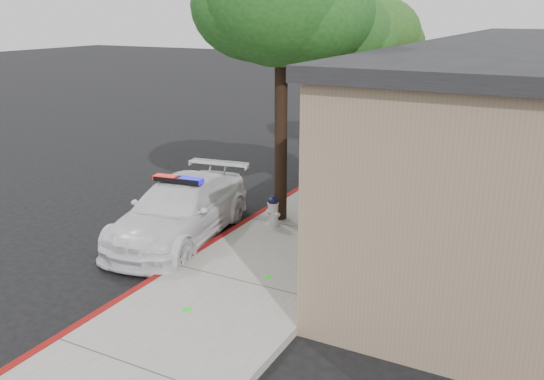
{
  "coord_description": "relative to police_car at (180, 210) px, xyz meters",
  "views": [
    {
      "loc": [
        6.56,
        -8.25,
        4.94
      ],
      "look_at": [
        1.02,
        2.3,
        1.2
      ],
      "focal_mm": 37.66,
      "sensor_mm": 36.0,
      "label": 1
    }
  ],
  "objects": [
    {
      "name": "street_tree_far",
      "position": [
        1.64,
        8.77,
        3.45
      ],
      "size": [
        2.86,
        2.86,
        5.28
      ],
      "rotation": [
        0.0,
        0.0,
        0.28
      ],
      "color": "black",
      "rests_on": "sidewalk"
    },
    {
      "name": "ground",
      "position": [
        0.9,
        -1.5,
        -0.67
      ],
      "size": [
        120.0,
        120.0,
        0.0
      ],
      "primitive_type": "plane",
      "color": "black",
      "rests_on": "ground"
    },
    {
      "name": "sidewalk",
      "position": [
        2.5,
        1.5,
        -0.59
      ],
      "size": [
        3.2,
        60.0,
        0.15
      ],
      "primitive_type": "cube",
      "color": "gray",
      "rests_on": "ground"
    },
    {
      "name": "street_tree_mid",
      "position": [
        2.17,
        3.35,
        3.64
      ],
      "size": [
        3.01,
        2.9,
        5.51
      ],
      "rotation": [
        0.0,
        0.0,
        0.03
      ],
      "color": "black",
      "rests_on": "sidewalk"
    },
    {
      "name": "police_car",
      "position": [
        0.0,
        0.0,
        0.0
      ],
      "size": [
        2.51,
        4.81,
        1.45
      ],
      "rotation": [
        0.0,
        0.0,
        0.14
      ],
      "color": "white",
      "rests_on": "ground"
    },
    {
      "name": "fire_hydrant",
      "position": [
        1.66,
        1.34,
        -0.17
      ],
      "size": [
        0.4,
        0.35,
        0.7
      ],
      "rotation": [
        0.0,
        0.0,
        -0.34
      ],
      "color": "silver",
      "rests_on": "sidewalk"
    },
    {
      "name": "red_curb",
      "position": [
        0.96,
        1.5,
        -0.59
      ],
      "size": [
        0.14,
        60.0,
        0.16
      ],
      "primitive_type": "cube",
      "color": "maroon",
      "rests_on": "ground"
    },
    {
      "name": "street_tree_near",
      "position": [
        1.61,
        1.84,
        4.48
      ],
      "size": [
        4.0,
        3.66,
        6.7
      ],
      "rotation": [
        0.0,
        0.0,
        -0.35
      ],
      "color": "black",
      "rests_on": "sidewalk"
    }
  ]
}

